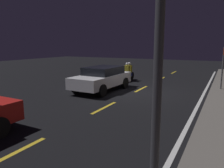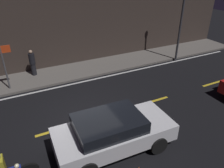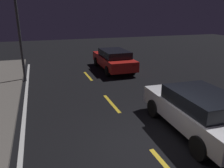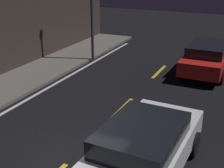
# 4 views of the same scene
# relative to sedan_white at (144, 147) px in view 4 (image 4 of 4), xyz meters

# --- Properties ---
(ground_plane) EXTENTS (56.00, 56.00, 0.00)m
(ground_plane) POSITION_rel_sedan_white_xyz_m (-0.45, 1.89, -0.75)
(ground_plane) COLOR black
(lane_dash_d) EXTENTS (2.00, 0.14, 0.01)m
(lane_dash_d) POSITION_rel_sedan_white_xyz_m (3.05, 1.89, -0.75)
(lane_dash_d) COLOR gold
(lane_dash_d) RESTS_ON ground
(lane_dash_e) EXTENTS (2.00, 0.14, 0.01)m
(lane_dash_e) POSITION_rel_sedan_white_xyz_m (7.55, 1.89, -0.75)
(lane_dash_e) COLOR gold
(lane_dash_e) RESTS_ON ground
(sedan_white) EXTENTS (4.26, 2.05, 1.39)m
(sedan_white) POSITION_rel_sedan_white_xyz_m (0.00, 0.00, 0.00)
(sedan_white) COLOR silver
(sedan_white) RESTS_ON ground
(taxi_red) EXTENTS (4.63, 1.94, 1.37)m
(taxi_red) POSITION_rel_sedan_white_xyz_m (8.50, -0.11, -0.01)
(taxi_red) COLOR red
(taxi_red) RESTS_ON ground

